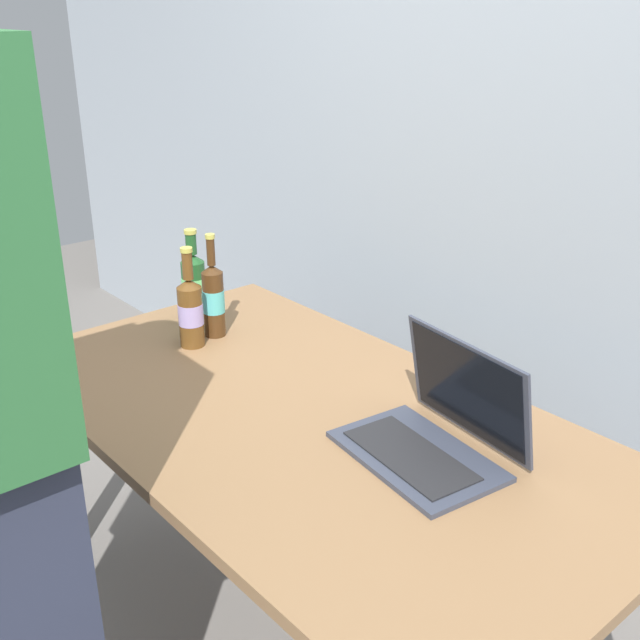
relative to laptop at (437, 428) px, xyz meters
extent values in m
cube|color=olive|center=(-0.30, -0.11, -0.07)|extent=(1.59, 0.86, 0.03)
cylinder|color=#2D2D30|center=(-1.04, -0.48, -0.44)|extent=(0.06, 0.06, 0.70)
cylinder|color=#2D2D30|center=(-1.04, 0.26, -0.44)|extent=(0.06, 0.06, 0.70)
cube|color=#383D4C|center=(-0.01, -0.05, -0.05)|extent=(0.38, 0.27, 0.01)
cube|color=#232326|center=(-0.01, -0.07, -0.04)|extent=(0.31, 0.17, 0.00)
cube|color=#383D4C|center=(0.01, 0.08, 0.07)|extent=(0.35, 0.10, 0.23)
cube|color=black|center=(0.01, 0.07, 0.07)|extent=(0.33, 0.09, 0.21)
cylinder|color=brown|center=(-0.80, -0.10, 0.03)|extent=(0.07, 0.07, 0.17)
cone|color=brown|center=(-0.80, -0.10, 0.13)|extent=(0.07, 0.07, 0.02)
cylinder|color=brown|center=(-0.80, -0.10, 0.18)|extent=(0.03, 0.03, 0.08)
cylinder|color=#BFB74C|center=(-0.80, -0.10, 0.22)|extent=(0.03, 0.03, 0.01)
cylinder|color=#A692CE|center=(-0.80, -0.10, 0.04)|extent=(0.07, 0.07, 0.06)
cylinder|color=#1E5123|center=(-0.97, 0.02, 0.03)|extent=(0.07, 0.07, 0.18)
cone|color=#1E5123|center=(-0.97, 0.02, 0.13)|extent=(0.07, 0.07, 0.02)
cylinder|color=#1E5123|center=(-0.97, 0.02, 0.18)|extent=(0.03, 0.03, 0.06)
cylinder|color=#BFB74C|center=(-0.97, 0.02, 0.21)|extent=(0.04, 0.04, 0.01)
cylinder|color=#75E27B|center=(-0.97, 0.02, 0.04)|extent=(0.07, 0.07, 0.06)
cylinder|color=#472B14|center=(-0.82, -0.01, 0.04)|extent=(0.06, 0.06, 0.19)
cone|color=#472B14|center=(-0.82, -0.01, 0.14)|extent=(0.06, 0.06, 0.02)
cylinder|color=#472B14|center=(-0.82, -0.01, 0.19)|extent=(0.02, 0.02, 0.08)
cylinder|color=#BFB74C|center=(-0.82, -0.01, 0.24)|extent=(0.03, 0.03, 0.01)
cylinder|color=#52BCB9|center=(-0.82, -0.01, 0.05)|extent=(0.06, 0.06, 0.07)
cube|color=#2D3347|center=(-0.34, -0.80, -0.31)|extent=(0.38, 0.20, 0.95)
cube|color=#99A3AD|center=(-0.30, 0.79, 0.52)|extent=(6.00, 0.10, 2.60)
camera|label=1|loc=(0.88, -1.09, 0.82)|focal=42.54mm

